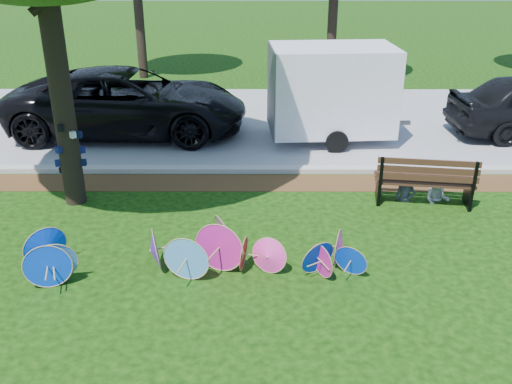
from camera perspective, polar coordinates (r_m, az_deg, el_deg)
ground at (r=9.41m, az=-3.13°, el=-10.06°), size 90.00×90.00×0.00m
mulch_strip at (r=13.36m, az=-2.11°, el=0.93°), size 90.00×1.00×0.01m
curb at (r=13.98m, az=-2.01°, el=2.27°), size 90.00×0.30×0.12m
street at (r=17.91m, az=-1.54°, el=7.11°), size 90.00×8.00×0.01m
parasol_pile at (r=9.83m, az=-6.67°, el=-5.98°), size 5.92×1.78×0.90m
black_van at (r=16.90m, az=-12.61°, el=8.75°), size 6.76×3.20×1.87m
cargo_trailer at (r=15.97m, az=7.59°, el=10.16°), size 3.43×2.31×2.91m
park_bench at (r=12.71m, az=16.46°, el=1.31°), size 2.21×1.09×1.10m
person_left at (r=12.65m, az=14.90°, el=1.60°), size 0.50×0.39×1.19m
person_right at (r=12.86m, az=17.90°, el=1.41°), size 0.64×0.56×1.11m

